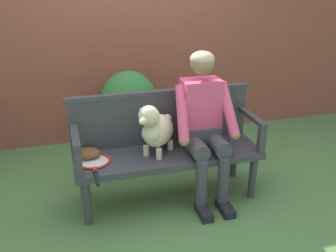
{
  "coord_description": "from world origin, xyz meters",
  "views": [
    {
      "loc": [
        -0.85,
        -3.02,
        2.02
      ],
      "look_at": [
        0.0,
        0.0,
        0.71
      ],
      "focal_mm": 42.18,
      "sensor_mm": 36.0,
      "label": 1
    }
  ],
  "objects_px": {
    "garden_bench": "(168,158)",
    "tennis_racket": "(94,162)",
    "person_seated": "(203,121)",
    "baseball_glove": "(88,153)",
    "dog_on_bench": "(156,129)"
  },
  "relations": [
    {
      "from": "garden_bench",
      "to": "person_seated",
      "type": "distance_m",
      "value": 0.46
    },
    {
      "from": "person_seated",
      "to": "dog_on_bench",
      "type": "height_order",
      "value": "person_seated"
    },
    {
      "from": "dog_on_bench",
      "to": "tennis_racket",
      "type": "relative_size",
      "value": 0.86
    },
    {
      "from": "dog_on_bench",
      "to": "baseball_glove",
      "type": "bearing_deg",
      "value": 171.39
    },
    {
      "from": "garden_bench",
      "to": "tennis_racket",
      "type": "relative_size",
      "value": 2.93
    },
    {
      "from": "garden_bench",
      "to": "dog_on_bench",
      "type": "height_order",
      "value": "dog_on_bench"
    },
    {
      "from": "dog_on_bench",
      "to": "baseball_glove",
      "type": "relative_size",
      "value": 2.21
    },
    {
      "from": "garden_bench",
      "to": "dog_on_bench",
      "type": "xyz_separation_m",
      "value": [
        -0.11,
        -0.01,
        0.3
      ]
    },
    {
      "from": "person_seated",
      "to": "baseball_glove",
      "type": "height_order",
      "value": "person_seated"
    },
    {
      "from": "dog_on_bench",
      "to": "tennis_racket",
      "type": "height_order",
      "value": "dog_on_bench"
    },
    {
      "from": "garden_bench",
      "to": "person_seated",
      "type": "height_order",
      "value": "person_seated"
    },
    {
      "from": "garden_bench",
      "to": "baseball_glove",
      "type": "xyz_separation_m",
      "value": [
        -0.69,
        0.08,
        0.11
      ]
    },
    {
      "from": "tennis_racket",
      "to": "baseball_glove",
      "type": "relative_size",
      "value": 2.56
    },
    {
      "from": "baseball_glove",
      "to": "dog_on_bench",
      "type": "bearing_deg",
      "value": 1.58
    },
    {
      "from": "dog_on_bench",
      "to": "baseball_glove",
      "type": "distance_m",
      "value": 0.62
    }
  ]
}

